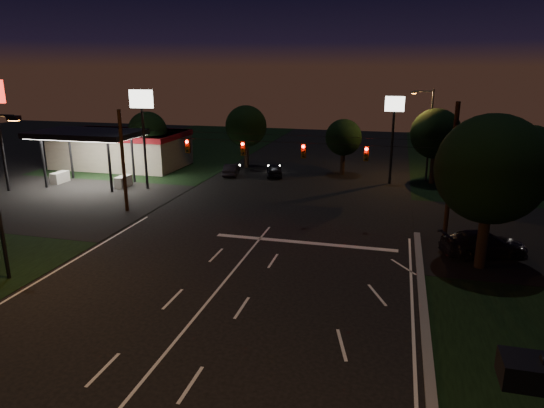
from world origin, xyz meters
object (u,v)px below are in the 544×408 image
(utility_pole_right, at_px, (444,237))
(car_oncoming_a, at_px, (274,170))
(car_oncoming_b, at_px, (231,170))
(car_cross, at_px, (484,244))
(tree_right_near, at_px, (491,170))

(utility_pole_right, height_order, car_oncoming_a, utility_pole_right)
(car_oncoming_a, xyz_separation_m, car_oncoming_b, (-4.46, -0.80, -0.06))
(car_oncoming_b, relative_size, car_cross, 0.72)
(car_cross, bearing_deg, car_oncoming_a, 25.55)
(utility_pole_right, xyz_separation_m, tree_right_near, (1.53, -4.83, 5.68))
(utility_pole_right, height_order, tree_right_near, tree_right_near)
(car_oncoming_b, bearing_deg, tree_right_near, 128.41)
(tree_right_near, bearing_deg, utility_pole_right, 107.53)
(tree_right_near, bearing_deg, car_oncoming_b, 138.36)
(tree_right_near, height_order, car_cross, tree_right_near)
(car_oncoming_a, height_order, car_cross, car_cross)
(utility_pole_right, xyz_separation_m, car_cross, (1.97, -2.96, 0.75))
(car_oncoming_a, xyz_separation_m, car_cross, (17.79, -18.31, 0.08))
(car_oncoming_a, bearing_deg, car_oncoming_b, -5.24)
(car_oncoming_b, distance_m, car_cross, 28.31)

